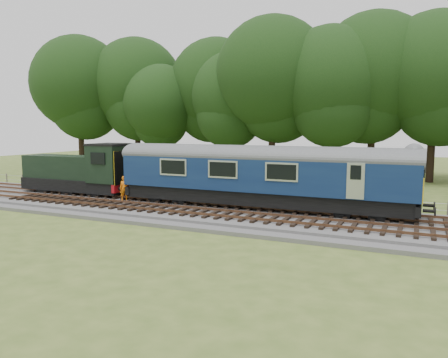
% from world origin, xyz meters
% --- Properties ---
extents(ground, '(120.00, 120.00, 0.00)m').
position_xyz_m(ground, '(0.00, 0.00, 0.00)').
color(ground, '#486123').
rests_on(ground, ground).
extents(ballast, '(70.00, 7.00, 0.35)m').
position_xyz_m(ballast, '(0.00, 0.00, 0.17)').
color(ballast, '#4C4C4F').
rests_on(ballast, ground).
extents(track_north, '(67.20, 2.40, 0.21)m').
position_xyz_m(track_north, '(0.00, 1.40, 0.42)').
color(track_north, black).
rests_on(track_north, ballast).
extents(track_south, '(67.20, 2.40, 0.21)m').
position_xyz_m(track_south, '(0.00, -1.60, 0.42)').
color(track_south, black).
rests_on(track_south, ballast).
extents(fence, '(64.00, 0.12, 1.00)m').
position_xyz_m(fence, '(0.00, 4.50, 0.00)').
color(fence, '#6B6054').
rests_on(fence, ground).
extents(tree_line, '(70.00, 8.00, 18.00)m').
position_xyz_m(tree_line, '(0.00, 22.00, 0.00)').
color(tree_line, black).
rests_on(tree_line, ground).
extents(dmu_railcar, '(18.05, 2.86, 3.88)m').
position_xyz_m(dmu_railcar, '(-0.40, 1.40, 2.61)').
color(dmu_railcar, black).
rests_on(dmu_railcar, ground).
extents(shunter_loco, '(8.91, 2.60, 3.38)m').
position_xyz_m(shunter_loco, '(-14.32, 1.40, 1.97)').
color(shunter_loco, black).
rests_on(shunter_loco, ground).
extents(worker, '(0.71, 0.67, 1.64)m').
position_xyz_m(worker, '(-9.57, 0.23, 1.17)').
color(worker, orange).
rests_on(worker, ballast).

